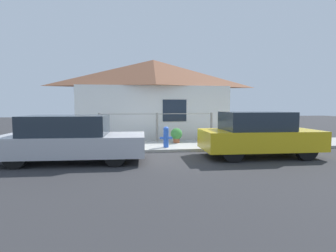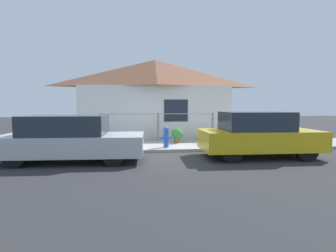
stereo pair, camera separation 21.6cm
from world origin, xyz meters
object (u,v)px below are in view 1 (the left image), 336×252
car_right (258,135)px  fire_hydrant (166,136)px  car_left (71,139)px  potted_plant_near_hydrant (176,135)px

car_right → fire_hydrant: (-2.74, 1.65, -0.21)m
car_left → fire_hydrant: 3.40m
car_left → fire_hydrant: (2.97, 1.65, -0.16)m
car_left → car_right: bearing=2.1°
car_right → fire_hydrant: 3.21m
fire_hydrant → car_right: bearing=-31.1°
fire_hydrant → potted_plant_near_hydrant: bearing=62.6°
car_left → potted_plant_near_hydrant: size_ratio=6.90×
fire_hydrant → potted_plant_near_hydrant: fire_hydrant is taller
car_left → car_right: (5.71, -0.00, 0.05)m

